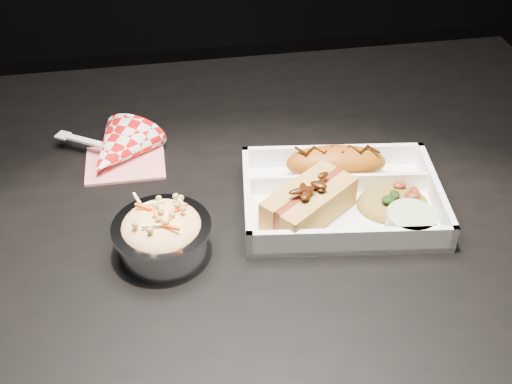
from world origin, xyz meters
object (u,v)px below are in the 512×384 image
(foil_coleslaw_cup, at_px, (162,233))
(napkin_fork, at_px, (117,151))
(food_tray, at_px, (341,200))
(fried_pastry, at_px, (336,163))
(hotdog, at_px, (309,201))
(dining_table, at_px, (222,247))

(foil_coleslaw_cup, height_order, napkin_fork, foil_coleslaw_cup)
(food_tray, height_order, napkin_fork, napkin_fork)
(foil_coleslaw_cup, relative_size, napkin_fork, 0.73)
(fried_pastry, distance_m, hotdog, 0.09)
(dining_table, distance_m, hotdog, 0.18)
(food_tray, bearing_deg, foil_coleslaw_cup, -160.78)
(fried_pastry, xyz_separation_m, foil_coleslaw_cup, (-0.24, -0.10, 0.00))
(dining_table, relative_size, foil_coleslaw_cup, 10.32)
(hotdog, distance_m, foil_coleslaw_cup, 0.18)
(dining_table, height_order, hotdog, hotdog)
(hotdog, bearing_deg, foil_coleslaw_cup, 151.35)
(food_tray, bearing_deg, fried_pastry, 90.00)
(food_tray, xyz_separation_m, napkin_fork, (-0.28, 0.15, 0.01))
(food_tray, distance_m, hotdog, 0.06)
(dining_table, relative_size, fried_pastry, 8.89)
(dining_table, height_order, fried_pastry, fried_pastry)
(dining_table, distance_m, napkin_fork, 0.20)
(foil_coleslaw_cup, bearing_deg, napkin_fork, 104.77)
(food_tray, relative_size, hotdog, 2.04)
(dining_table, bearing_deg, food_tray, -16.81)
(hotdog, distance_m, napkin_fork, 0.29)
(hotdog, bearing_deg, food_tray, -13.85)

